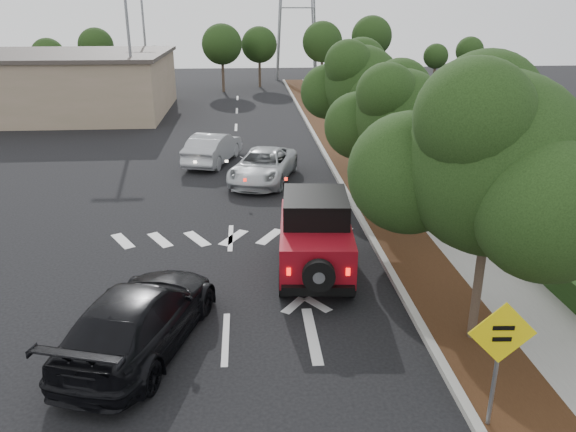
{
  "coord_description": "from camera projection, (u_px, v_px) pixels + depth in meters",
  "views": [
    {
      "loc": [
        0.58,
        -11.17,
        7.19
      ],
      "look_at": [
        1.67,
        3.0,
        1.85
      ],
      "focal_mm": 35.0,
      "sensor_mm": 36.0,
      "label": 1
    }
  ],
  "objects": [
    {
      "name": "light_pole_b",
      "position": [
        150.0,
        96.0,
        47.84
      ],
      "size": [
        2.0,
        0.22,
        9.0
      ],
      "primitive_type": null,
      "color": "slate",
      "rests_on": "ground"
    },
    {
      "name": "sidewalk",
      "position": [
        404.0,
        179.0,
        24.63
      ],
      "size": [
        2.0,
        70.0,
        0.12
      ],
      "primitive_type": "cube",
      "color": "gray",
      "rests_on": "ground"
    },
    {
      "name": "street_tree_near",
      "position": [
        470.0,
        340.0,
        12.85
      ],
      "size": [
        3.8,
        3.8,
        5.92
      ],
      "primitive_type": null,
      "color": "black",
      "rests_on": "ground"
    },
    {
      "name": "hedge",
      "position": [
        436.0,
        171.0,
        24.61
      ],
      "size": [
        0.8,
        70.0,
        0.8
      ],
      "primitive_type": "cube",
      "color": "black",
      "rests_on": "ground"
    },
    {
      "name": "parked_suv",
      "position": [
        84.0,
        111.0,
        36.91
      ],
      "size": [
        4.5,
        3.21,
        1.42
      ],
      "primitive_type": "imported",
      "rotation": [
        0.0,
        0.0,
        1.98
      ],
      "color": "#999BA0",
      "rests_on": "ground"
    },
    {
      "name": "light_pole_a",
      "position": [
        137.0,
        123.0,
        36.72
      ],
      "size": [
        2.0,
        0.22,
        9.0
      ],
      "primitive_type": null,
      "color": "slate",
      "rests_on": "ground"
    },
    {
      "name": "black_suv_oncoming",
      "position": [
        140.0,
        317.0,
        12.35
      ],
      "size": [
        3.48,
        5.55,
        1.5
      ],
      "primitive_type": "imported",
      "rotation": [
        0.0,
        0.0,
        2.85
      ],
      "color": "black",
      "rests_on": "ground"
    },
    {
      "name": "red_jeep",
      "position": [
        315.0,
        233.0,
        15.89
      ],
      "size": [
        2.27,
        4.49,
        2.24
      ],
      "rotation": [
        0.0,
        0.0,
        -0.08
      ],
      "color": "black",
      "rests_on": "ground"
    },
    {
      "name": "street_tree_mid",
      "position": [
        393.0,
        227.0,
        19.38
      ],
      "size": [
        3.2,
        3.2,
        5.32
      ],
      "primitive_type": null,
      "color": "black",
      "rests_on": "ground"
    },
    {
      "name": "street_tree_far",
      "position": [
        357.0,
        175.0,
        25.45
      ],
      "size": [
        3.4,
        3.4,
        5.62
      ],
      "primitive_type": null,
      "color": "black",
      "rests_on": "ground"
    },
    {
      "name": "ground",
      "position": [
        226.0,
        339.0,
        12.91
      ],
      "size": [
        120.0,
        120.0,
        0.0
      ],
      "primitive_type": "plane",
      "color": "black",
      "rests_on": "ground"
    },
    {
      "name": "speed_hump_sign",
      "position": [
        500.0,
        348.0,
        9.53
      ],
      "size": [
        1.17,
        0.12,
        2.49
      ],
      "rotation": [
        0.0,
        0.0,
        -0.06
      ],
      "color": "slate",
      "rests_on": "ground"
    },
    {
      "name": "planting_strip",
      "position": [
        362.0,
        180.0,
        24.49
      ],
      "size": [
        1.8,
        70.0,
        0.12
      ],
      "primitive_type": "cube",
      "color": "black",
      "rests_on": "ground"
    },
    {
      "name": "silver_sedan_oncoming",
      "position": [
        213.0,
        148.0,
        27.11
      ],
      "size": [
        2.82,
        4.75,
        1.48
      ],
      "primitive_type": "imported",
      "rotation": [
        0.0,
        0.0,
        2.84
      ],
      "color": "#A8AAB0",
      "rests_on": "ground"
    },
    {
      "name": "terracotta_planter",
      "position": [
        513.0,
        237.0,
        16.59
      ],
      "size": [
        0.65,
        0.65,
        1.13
      ],
      "rotation": [
        0.0,
        0.0,
        -0.05
      ],
      "color": "brown",
      "rests_on": "ground"
    },
    {
      "name": "transmission_tower",
      "position": [
        296.0,
        80.0,
        58.15
      ],
      "size": [
        7.0,
        4.0,
        28.0
      ],
      "primitive_type": null,
      "color": "slate",
      "rests_on": "ground"
    },
    {
      "name": "silver_suv_ahead",
      "position": [
        263.0,
        166.0,
        24.29
      ],
      "size": [
        3.52,
        5.33,
        1.36
      ],
      "primitive_type": "imported",
      "rotation": [
        0.0,
        0.0,
        -0.28
      ],
      "color": "#B1B5BA",
      "rests_on": "ground"
    },
    {
      "name": "curb",
      "position": [
        339.0,
        180.0,
        24.42
      ],
      "size": [
        0.2,
        70.0,
        0.15
      ],
      "primitive_type": "cube",
      "color": "#9E9B93",
      "rests_on": "ground"
    },
    {
      "name": "commercial_building",
      "position": [
        6.0,
        85.0,
        39.06
      ],
      "size": [
        22.0,
        12.0,
        4.0
      ],
      "primitive_type": "cube",
      "color": "gray",
      "rests_on": "ground"
    }
  ]
}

